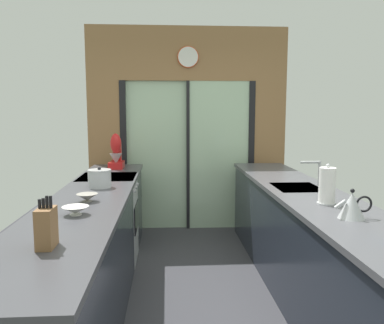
{
  "coord_description": "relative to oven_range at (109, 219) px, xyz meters",
  "views": [
    {
      "loc": [
        -0.28,
        -2.86,
        1.6
      ],
      "look_at": [
        -0.04,
        0.9,
        1.11
      ],
      "focal_mm": 36.66,
      "sensor_mm": 36.0,
      "label": 1
    }
  ],
  "objects": [
    {
      "name": "paper_towel_roll",
      "position": [
        1.8,
        -1.35,
        0.6
      ],
      "size": [
        0.14,
        0.14,
        0.3
      ],
      "color": "#B7BABC",
      "rests_on": "right_counter_run"
    },
    {
      "name": "mixing_bowl_near",
      "position": [
        0.02,
        -1.55,
        0.5
      ],
      "size": [
        0.18,
        0.18,
        0.06
      ],
      "color": "silver",
      "rests_on": "left_counter_run"
    },
    {
      "name": "stand_mixer",
      "position": [
        0.02,
        0.6,
        0.63
      ],
      "size": [
        0.17,
        0.27,
        0.42
      ],
      "color": "red",
      "rests_on": "left_counter_run"
    },
    {
      "name": "stock_pot",
      "position": [
        0.02,
        -0.6,
        0.55
      ],
      "size": [
        0.21,
        0.21,
        0.19
      ],
      "color": "#B7BABC",
      "rests_on": "left_counter_run"
    },
    {
      "name": "kettle",
      "position": [
        1.8,
        -1.74,
        0.55
      ],
      "size": [
        0.25,
        0.17,
        0.19
      ],
      "color": "#B7BABC",
      "rests_on": "right_counter_run"
    },
    {
      "name": "right_counter_run",
      "position": [
        1.82,
        -0.95,
        0.01
      ],
      "size": [
        0.62,
        3.8,
        0.92
      ],
      "color": "#1E232D",
      "rests_on": "ground_plane"
    },
    {
      "name": "knife_block",
      "position": [
        0.02,
        -2.17,
        0.57
      ],
      "size": [
        0.08,
        0.14,
        0.27
      ],
      "color": "brown",
      "rests_on": "left_counter_run"
    },
    {
      "name": "ground_plane",
      "position": [
        0.91,
        -0.65,
        -0.47
      ],
      "size": [
        5.04,
        7.6,
        0.02
      ],
      "primitive_type": "cube",
      "color": "#38383D"
    },
    {
      "name": "mixing_bowl_far",
      "position": [
        0.02,
        -1.16,
        0.5
      ],
      "size": [
        0.16,
        0.16,
        0.06
      ],
      "color": "gray",
      "rests_on": "left_counter_run"
    },
    {
      "name": "left_counter_run",
      "position": [
        -0.0,
        -1.12,
        0.01
      ],
      "size": [
        0.62,
        3.8,
        0.92
      ],
      "color": "#1E232D",
      "rests_on": "ground_plane"
    },
    {
      "name": "oven_range",
      "position": [
        0.0,
        0.0,
        0.0
      ],
      "size": [
        0.6,
        0.6,
        0.92
      ],
      "color": "#B7BABC",
      "rests_on": "ground_plane"
    },
    {
      "name": "sink_faucet",
      "position": [
        1.96,
        -0.7,
        0.63
      ],
      "size": [
        0.19,
        0.02,
        0.24
      ],
      "color": "#B7BABC",
      "rests_on": "right_counter_run"
    },
    {
      "name": "back_wall_unit",
      "position": [
        0.91,
        1.15,
        1.07
      ],
      "size": [
        2.64,
        0.12,
        2.7
      ],
      "color": "olive",
      "rests_on": "ground_plane"
    }
  ]
}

